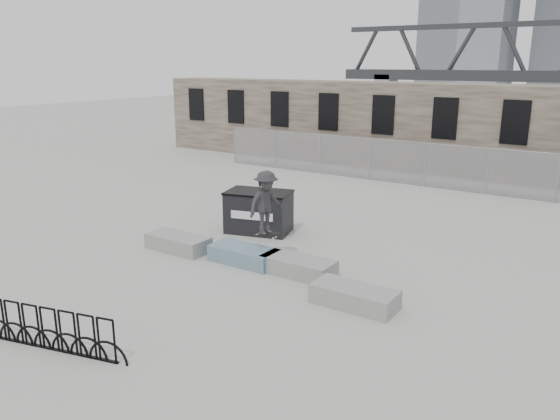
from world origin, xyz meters
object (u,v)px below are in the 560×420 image
(planter_far_left, at_px, (178,242))
(planter_center_left, at_px, (244,254))
(planter_center_right, at_px, (298,266))
(bike_rack, at_px, (31,326))
(dumpster, at_px, (259,211))
(skateboarder, at_px, (266,203))
(planter_offset, at_px, (354,296))

(planter_far_left, xyz_separation_m, planter_center_left, (2.32, 0.24, 0.00))
(planter_far_left, height_order, planter_center_right, same)
(planter_center_left, height_order, bike_rack, bike_rack)
(dumpster, relative_size, skateboarder, 1.25)
(skateboarder, bearing_deg, dumpster, 55.56)
(planter_far_left, relative_size, planter_offset, 1.00)
(planter_center_right, bearing_deg, planter_offset, -23.73)
(planter_far_left, relative_size, dumpster, 0.84)
(planter_center_right, relative_size, dumpster, 0.84)
(planter_far_left, bearing_deg, bike_rack, -74.37)
(skateboarder, bearing_deg, planter_center_left, 140.41)
(planter_far_left, xyz_separation_m, skateboarder, (2.85, 0.61, 1.52))
(planter_center_right, relative_size, bike_rack, 0.46)
(bike_rack, xyz_separation_m, skateboarder, (1.20, 6.49, 1.33))
(planter_center_right, height_order, dumpster, dumpster)
(bike_rack, relative_size, skateboarder, 2.29)
(dumpster, bearing_deg, planter_offset, -48.47)
(planter_far_left, xyz_separation_m, dumpster, (0.95, 2.87, 0.45))
(planter_far_left, distance_m, dumpster, 3.06)
(dumpster, bearing_deg, bike_rack, -100.56)
(planter_center_left, height_order, skateboarder, skateboarder)
(planter_far_left, distance_m, planter_center_left, 2.34)
(planter_center_left, height_order, planter_offset, same)
(planter_offset, bearing_deg, planter_center_left, 167.87)
(dumpster, distance_m, bike_rack, 8.78)
(planter_offset, relative_size, dumpster, 0.84)
(planter_offset, bearing_deg, planter_center_right, 156.27)
(planter_center_right, height_order, skateboarder, skateboarder)
(bike_rack, height_order, skateboarder, skateboarder)
(planter_center_left, bearing_deg, planter_offset, -12.13)
(dumpster, bearing_deg, planter_far_left, -123.46)
(planter_far_left, relative_size, planter_center_right, 1.00)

